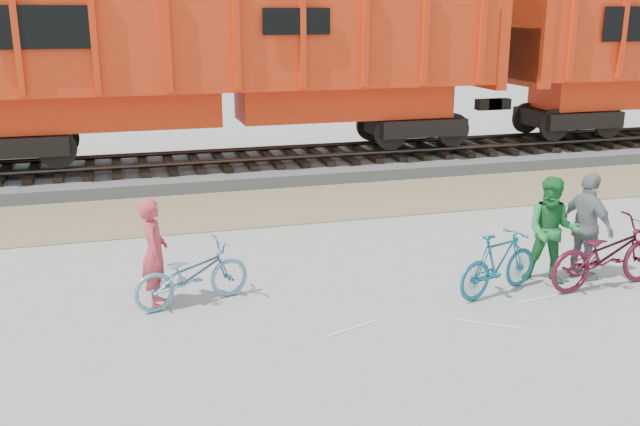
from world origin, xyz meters
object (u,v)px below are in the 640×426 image
Objects in this scene: bicycle_teal at (499,263)px; bicycle_maroon at (607,254)px; person_woman at (587,227)px; bicycle_blue at (192,274)px; person_man at (552,231)px; hopper_car_center at (227,56)px; person_solo at (154,253)px.

bicycle_teal is 0.78× the size of bicycle_maroon.
person_woman reaches higher than bicycle_maroon.
bicycle_blue is 4.48m from bicycle_teal.
bicycle_maroon is at bearing 1.92° from person_man.
person_woman is (-0.10, 0.40, 0.32)m from bicycle_maroon.
hopper_car_center reaches higher than bicycle_blue.
bicycle_maroon is (4.20, -9.46, -2.47)m from hopper_car_center.
bicycle_blue is 0.84× the size of bicycle_maroon.
bicycle_blue is 1.09× the size of person_solo.
bicycle_maroon is 0.87m from person_man.
bicycle_maroon is at bearing -96.66° from person_solo.
bicycle_blue is 1.01× the size of person_woman.
person_solo is (-2.40, -8.27, -2.22)m from hopper_car_center.
bicycle_blue is at bearing 74.53° from bicycle_maroon.
bicycle_blue is 6.06m from person_woman.
hopper_car_center is 8.96m from bicycle_blue.
person_man is at bearing -93.93° from person_solo.
bicycle_blue is at bearing -102.79° from hopper_car_center.
person_solo reaches higher than bicycle_teal.
bicycle_teal is at bearing 77.46° from bicycle_maroon.
bicycle_teal is at bearing -74.88° from hopper_car_center.
hopper_car_center is 8.16× the size of bicycle_blue.
hopper_car_center is 8.22× the size of person_woman.
bicycle_maroon is at bearing -115.61° from bicycle_blue.
person_woman is at bearing -93.37° from person_solo.
person_solo is 6.55m from person_woman.
hopper_car_center is at bearing 143.53° from person_man.
person_man reaches higher than bicycle_maroon.
bicycle_teal is at bearing -97.70° from person_solo.
person_man is at bearing 54.19° from bicycle_maroon.
bicycle_blue is at bearing 59.64° from bicycle_teal.
person_man is (3.50, -9.05, -2.17)m from hopper_car_center.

